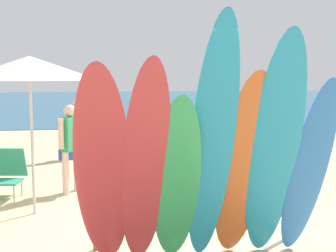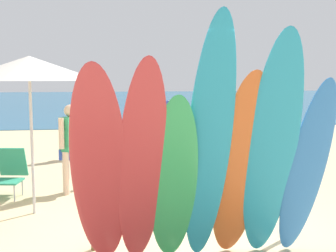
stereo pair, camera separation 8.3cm
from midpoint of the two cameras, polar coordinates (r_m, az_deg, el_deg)
ground at (r=19.23m, az=-5.63°, el=0.37°), size 60.00×60.00×0.00m
ocean_water at (r=37.20m, az=-7.28°, el=3.37°), size 60.00×40.00×0.02m
surfboard_rack at (r=5.42m, az=3.23°, el=-9.90°), size 2.56×0.07×0.71m
surfboard_red_0 at (r=4.43m, az=-9.09°, el=-6.10°), size 0.67×1.10×2.23m
surfboard_red_1 at (r=4.42m, az=-3.59°, el=-5.73°), size 0.56×1.06×2.28m
surfboard_green_2 at (r=4.59m, az=0.59°, el=-7.53°), size 0.53×0.87×1.92m
surfboard_teal_3 at (r=4.48m, az=5.24°, el=-2.79°), size 0.48×1.07×2.70m
surfboard_orange_4 at (r=4.77m, az=9.31°, el=-5.64°), size 0.61×0.91×2.15m
surfboard_teal_5 at (r=4.73m, az=13.28°, el=-3.38°), size 0.64×1.09×2.55m
surfboard_blue_6 at (r=5.03m, az=17.52°, el=-5.63°), size 0.53×0.87×2.08m
beachgoer_photographing at (r=11.15m, az=-12.03°, el=0.25°), size 0.54×0.32×1.52m
beachgoer_strolling at (r=7.87m, az=-12.98°, el=-2.11°), size 0.41×0.51×1.58m
beachgoer_midbeach at (r=13.37m, az=-1.26°, el=1.47°), size 0.56×0.29×1.53m
beach_chair_blue at (r=8.04m, az=-20.49°, el=-5.64°), size 0.60×0.72×0.83m
beach_umbrella at (r=6.71m, az=-18.09°, el=7.22°), size 2.03×2.03×2.37m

